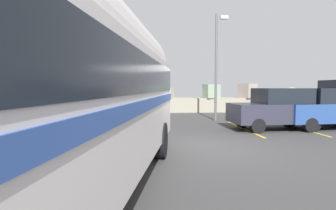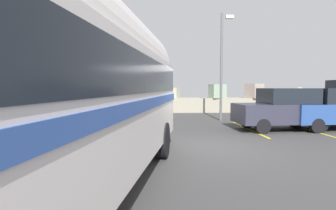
# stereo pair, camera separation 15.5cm
# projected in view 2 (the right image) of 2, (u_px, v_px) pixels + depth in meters

# --- Properties ---
(ground) EXTENTS (32.00, 26.00, 0.02)m
(ground) POSITION_uv_depth(u_px,v_px,m) (205.00, 148.00, 7.95)
(ground) COLOR #3C3B3B
(breakwater) EXTENTS (31.36, 2.01, 2.40)m
(breakwater) POSITION_uv_depth(u_px,v_px,m) (177.00, 103.00, 19.64)
(breakwater) COLOR gray
(breakwater) RESTS_ON ground
(parking_lines) EXTENTS (7.92, 4.40, 0.01)m
(parking_lines) POSITION_uv_depth(u_px,v_px,m) (331.00, 128.00, 11.73)
(parking_lines) COLOR gold
(parking_lines) RESTS_ON ground
(vintage_coach) EXTENTS (3.94, 8.88, 3.70)m
(vintage_coach) POSITION_uv_depth(u_px,v_px,m) (74.00, 80.00, 4.28)
(vintage_coach) COLOR black
(vintage_coach) RESTS_ON ground
(parked_car_nearest) EXTENTS (4.21, 1.99, 1.86)m
(parked_car_nearest) POSITION_uv_depth(u_px,v_px,m) (283.00, 109.00, 11.23)
(parked_car_nearest) COLOR black
(parked_car_nearest) RESTS_ON ground
(parked_car_middle) EXTENTS (4.24, 2.07, 1.86)m
(parked_car_middle) POSITION_uv_depth(u_px,v_px,m) (332.00, 108.00, 11.41)
(parked_car_middle) COLOR black
(parked_car_middle) RESTS_ON ground
(lamp_post) EXTENTS (0.81, 0.54, 6.03)m
(lamp_post) POSITION_uv_depth(u_px,v_px,m) (222.00, 61.00, 14.29)
(lamp_post) COLOR #5B5B60
(lamp_post) RESTS_ON ground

